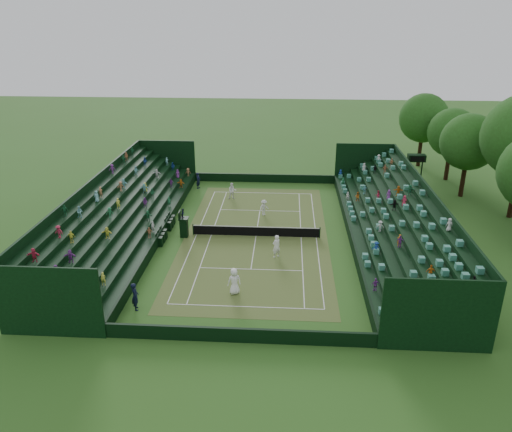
% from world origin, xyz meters
% --- Properties ---
extents(ground, '(160.00, 160.00, 0.00)m').
position_xyz_m(ground, '(0.00, 0.00, 0.00)').
color(ground, '#2F5B1C').
rests_on(ground, ground).
extents(court_surface, '(12.97, 26.77, 0.01)m').
position_xyz_m(court_surface, '(0.00, 0.00, 0.01)').
color(court_surface, '#316521').
rests_on(court_surface, ground).
extents(perimeter_wall_north, '(17.17, 0.20, 1.00)m').
position_xyz_m(perimeter_wall_north, '(0.00, 15.88, 0.50)').
color(perimeter_wall_north, black).
rests_on(perimeter_wall_north, ground).
extents(perimeter_wall_south, '(17.17, 0.20, 1.00)m').
position_xyz_m(perimeter_wall_south, '(0.00, -15.88, 0.50)').
color(perimeter_wall_south, black).
rests_on(perimeter_wall_south, ground).
extents(perimeter_wall_east, '(0.20, 31.77, 1.00)m').
position_xyz_m(perimeter_wall_east, '(8.48, 0.00, 0.50)').
color(perimeter_wall_east, black).
rests_on(perimeter_wall_east, ground).
extents(perimeter_wall_west, '(0.20, 31.77, 1.00)m').
position_xyz_m(perimeter_wall_west, '(-8.48, 0.00, 0.50)').
color(perimeter_wall_west, black).
rests_on(perimeter_wall_west, ground).
extents(north_grandstand, '(6.60, 32.00, 4.90)m').
position_xyz_m(north_grandstand, '(12.66, 0.00, 1.55)').
color(north_grandstand, black).
rests_on(north_grandstand, ground).
extents(south_grandstand, '(6.60, 32.00, 4.90)m').
position_xyz_m(south_grandstand, '(-12.66, 0.00, 1.55)').
color(south_grandstand, black).
rests_on(south_grandstand, ground).
extents(tennis_net, '(11.67, 0.10, 1.06)m').
position_xyz_m(tennis_net, '(0.00, 0.00, 0.53)').
color(tennis_net, black).
rests_on(tennis_net, ground).
extents(scoreboard_tower, '(2.00, 1.00, 3.70)m').
position_xyz_m(scoreboard_tower, '(17.75, 16.00, 3.14)').
color(scoreboard_tower, black).
rests_on(scoreboard_tower, ground).
extents(tree_row, '(11.97, 36.60, 12.19)m').
position_xyz_m(tree_row, '(23.20, 9.04, 6.83)').
color(tree_row, black).
rests_on(tree_row, ground).
extents(umpire_chair, '(0.87, 0.87, 2.74)m').
position_xyz_m(umpire_chair, '(-6.53, -0.48, 1.17)').
color(umpire_chair, black).
rests_on(umpire_chair, ground).
extents(courtside_chairs, '(0.56, 5.53, 1.22)m').
position_xyz_m(courtside_chairs, '(-8.30, -0.08, 0.46)').
color(courtside_chairs, black).
rests_on(courtside_chairs, ground).
extents(player_near_west, '(1.16, 0.97, 2.02)m').
position_xyz_m(player_near_west, '(-0.92, -10.15, 1.01)').
color(player_near_west, white).
rests_on(player_near_west, ground).
extents(player_near_east, '(0.88, 0.82, 2.01)m').
position_xyz_m(player_near_east, '(1.95, -4.10, 1.00)').
color(player_near_east, white).
rests_on(player_near_east, ground).
extents(player_far_west, '(0.98, 0.82, 1.81)m').
position_xyz_m(player_far_west, '(-3.23, 9.82, 0.91)').
color(player_far_west, white).
rests_on(player_far_west, ground).
extents(player_far_east, '(1.20, 1.12, 1.62)m').
position_xyz_m(player_far_east, '(0.46, 5.24, 0.81)').
color(player_far_east, white).
rests_on(player_far_east, ground).
extents(line_judge_north, '(0.63, 0.78, 1.88)m').
position_xyz_m(line_judge_north, '(-7.55, 13.12, 0.94)').
color(line_judge_north, black).
rests_on(line_judge_north, ground).
extents(line_judge_south, '(0.72, 0.87, 2.02)m').
position_xyz_m(line_judge_south, '(-7.45, -12.65, 1.01)').
color(line_judge_south, black).
rests_on(line_judge_south, ground).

